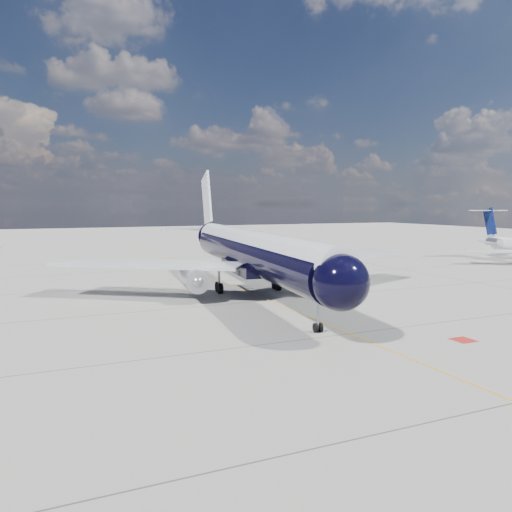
% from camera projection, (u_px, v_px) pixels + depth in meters
% --- Properties ---
extents(ground, '(320.00, 320.00, 0.00)m').
position_uv_depth(ground, '(209.00, 276.00, 71.22)').
color(ground, '#98968D').
rests_on(ground, ground).
extents(taxiway_centerline, '(0.16, 160.00, 0.01)m').
position_uv_depth(taxiway_centerline, '(221.00, 281.00, 66.67)').
color(taxiway_centerline, orange).
rests_on(taxiway_centerline, ground).
extents(red_marking, '(1.60, 1.60, 0.01)m').
position_uv_depth(red_marking, '(463.00, 340.00, 37.58)').
color(red_marking, maroon).
rests_on(red_marking, ground).
extents(main_airliner, '(44.00, 53.88, 15.57)m').
position_uv_depth(main_airliner, '(249.00, 251.00, 58.01)').
color(main_airliner, black).
rests_on(main_airliner, ground).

